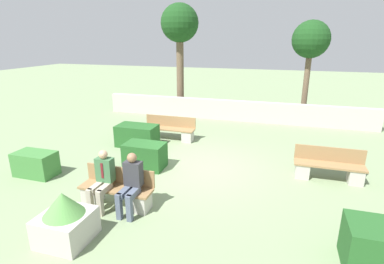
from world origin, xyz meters
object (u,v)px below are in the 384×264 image
object	(u,v)px
person_seated_man	(102,177)
tree_leftmost	(180,27)
bench_front	(117,192)
person_seated_woman	(131,181)
bench_left_side	(329,168)
tree_center_left	(311,41)
bench_right_side	(169,131)
planter_corner_left	(65,219)

from	to	relation	value
person_seated_man	tree_leftmost	world-z (taller)	tree_leftmost
bench_front	person_seated_man	distance (m)	0.49
person_seated_man	tree_leftmost	distance (m)	9.82
bench_front	person_seated_woman	xyz separation A→B (m)	(0.45, -0.14, 0.41)
bench_front	bench_left_side	xyz separation A→B (m)	(4.72, 2.80, 0.00)
bench_front	tree_center_left	distance (m)	10.73
person_seated_woman	tree_leftmost	distance (m)	9.93
bench_right_side	tree_leftmost	distance (m)	5.82
person_seated_woman	tree_center_left	bearing A→B (deg)	67.51
person_seated_man	planter_corner_left	size ratio (longest dim) A/B	1.33
bench_left_side	person_seated_woman	xyz separation A→B (m)	(-4.27, -2.94, 0.41)
bench_left_side	bench_right_side	distance (m)	5.61
bench_left_side	tree_leftmost	xyz separation A→B (m)	(-6.31, 6.16, 3.82)
person_seated_woman	tree_center_left	world-z (taller)	tree_center_left
bench_left_side	tree_leftmost	distance (m)	9.61
bench_left_side	person_seated_man	world-z (taller)	person_seated_man
tree_center_left	bench_right_side	bearing A→B (deg)	-136.89
bench_right_side	person_seated_man	world-z (taller)	person_seated_man
bench_left_side	tree_leftmost	bearing A→B (deg)	139.69
person_seated_woman	person_seated_man	bearing A→B (deg)	-179.83
bench_right_side	person_seated_woman	distance (m)	4.94
bench_front	bench_right_side	distance (m)	4.71
tree_leftmost	person_seated_man	bearing A→B (deg)	-81.60
bench_front	tree_leftmost	bearing A→B (deg)	100.03
bench_left_side	tree_center_left	xyz separation A→B (m)	(-0.37, 6.48, 3.17)
bench_front	tree_center_left	world-z (taller)	tree_center_left
tree_leftmost	tree_center_left	distance (m)	5.98
bench_front	bench_left_side	bearing A→B (deg)	30.66
person_seated_woman	tree_center_left	xyz separation A→B (m)	(3.90, 9.42, 2.77)
bench_right_side	person_seated_man	distance (m)	4.85
bench_left_side	person_seated_man	bearing A→B (deg)	-145.35
bench_front	planter_corner_left	distance (m)	1.41
person_seated_man	bench_left_side	bearing A→B (deg)	30.63
planter_corner_left	bench_left_side	bearing A→B (deg)	40.06
bench_right_side	bench_front	bearing A→B (deg)	-71.86
bench_left_side	person_seated_man	xyz separation A→B (m)	(-4.96, -2.94, 0.40)
bench_right_side	tree_center_left	world-z (taller)	tree_center_left
bench_front	person_seated_woman	world-z (taller)	person_seated_woman
person_seated_woman	planter_corner_left	distance (m)	1.45
bench_right_side	tree_leftmost	bearing A→B (deg)	114.73
tree_leftmost	tree_center_left	size ratio (longest dim) A/B	1.19
bench_left_side	bench_right_side	size ratio (longest dim) A/B	0.91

